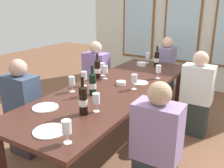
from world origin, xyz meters
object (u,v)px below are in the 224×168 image
Objects in this scene: seated_person_4 at (166,70)px; wine_glass_6 at (96,99)px; wine_glass_1 at (84,76)px; white_plate_1 at (45,107)px; dining_table at (116,91)px; wine_bottle_2 at (97,69)px; wine_glass_5 at (67,128)px; wine_glass_7 at (103,67)px; white_plate_0 at (49,131)px; tasting_bowl_0 at (142,64)px; wine_glass_2 at (134,79)px; wine_glass_8 at (158,69)px; seated_person_3 at (156,149)px; wine_glass_4 at (105,70)px; seated_person_0 at (96,78)px; wine_bottle_3 at (157,59)px; wine_bottle_0 at (93,84)px; wine_glass_0 at (148,56)px; white_plate_2 at (140,83)px; wine_glass_3 at (72,82)px; wine_bottle_1 at (83,100)px; seated_person_1 at (196,96)px; seated_person_2 at (23,110)px; tasting_bowl_1 at (121,83)px.

wine_glass_6 is at bearing -85.29° from seated_person_4.
white_plate_1 is at bearing -83.89° from wine_glass_1.
dining_table is 8.82× the size of wine_bottle_2.
wine_glass_5 is 1.68m from wine_glass_7.
wine_glass_1 is (-0.43, 1.01, 0.12)m from white_plate_0.
tasting_bowl_0 is 0.84× the size of wine_glass_2.
wine_glass_7 and wine_glass_8 have the same top height.
seated_person_3 reaches higher than white_plate_0.
wine_glass_4 is 1.00× the size of wine_glass_6.
wine_glass_6 is 1.77m from seated_person_0.
wine_glass_8 is 1.36m from seated_person_3.
dining_table is 1.15m from wine_bottle_3.
wine_bottle_0 is 1.51m from wine_bottle_3.
dining_table is 16.45× the size of wine_glass_2.
wine_glass_8 reaches higher than white_plate_1.
wine_glass_1 is (-0.18, -1.44, 0.00)m from wine_glass_0.
wine_bottle_0 is at bearing -113.20° from white_plate_2.
wine_bottle_3 is at bearing 26.15° from seated_person_0.
wine_glass_3 is at bearing -95.06° from wine_glass_4.
white_plate_2 is 0.68m from wine_bottle_0.
white_plate_0 and white_plate_1 have the same top height.
wine_bottle_3 is at bearing 76.49° from wine_glass_3.
seated_person_0 is at bearing -126.24° from seated_person_4.
wine_bottle_2 is at bearing 94.83° from wine_glass_3.
wine_bottle_3 is 1.37m from wine_glass_1.
wine_bottle_1 is 0.30× the size of seated_person_4.
seated_person_0 is (-1.11, 1.97, -0.33)m from wine_glass_5.
wine_bottle_0 reaches higher than wine_bottle_3.
wine_bottle_3 is at bearing 81.38° from white_plate_1.
wine_bottle_2 is 1.87× the size of wine_glass_7.
tasting_bowl_0 is at bearing 112.93° from white_plate_2.
white_plate_2 is 1.18× the size of wine_glass_7.
white_plate_0 is 0.23× the size of seated_person_1.
wine_bottle_2 is 0.29× the size of seated_person_2.
white_plate_0 is 2.13m from seated_person_0.
wine_bottle_2 is (-0.29, 0.52, 0.00)m from wine_bottle_0.
white_plate_1 is at bearing -105.48° from dining_table.
wine_bottle_0 is at bearing -36.78° from wine_glass_1.
wine_bottle_0 is at bearing 26.31° from seated_person_2.
seated_person_0 is 2.10m from seated_person_3.
wine_bottle_2 is at bearing -101.29° from wine_glass_0.
seated_person_3 is 2.60m from seated_person_4.
wine_bottle_1 is 1.70m from seated_person_1.
wine_glass_0 is at bearing 149.83° from seated_person_1.
wine_bottle_3 is at bearing 92.27° from wine_bottle_1.
tasting_bowl_1 is at bearing 102.79° from wine_glass_5.
tasting_bowl_1 is 0.66× the size of wine_glass_4.
tasting_bowl_0 is (-0.29, 1.86, -0.11)m from wine_bottle_1.
wine_glass_3 is at bearing 127.67° from wine_glass_5.
seated_person_1 is (0.78, 0.72, -0.15)m from dining_table.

